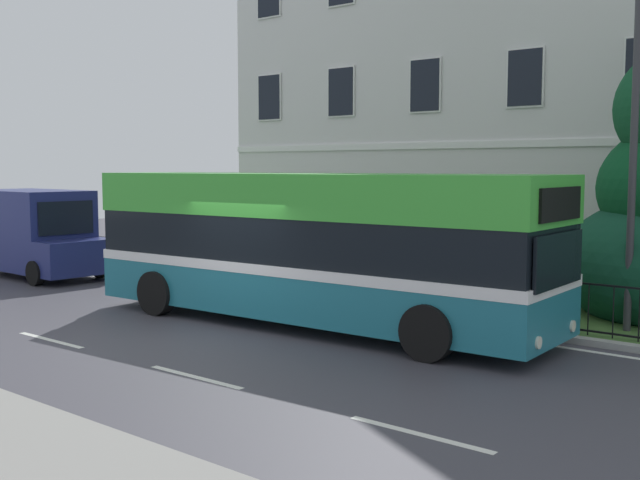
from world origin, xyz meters
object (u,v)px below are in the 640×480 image
object	(u,v)px
white_panel_van	(36,232)
georgian_townhouse	(544,46)
street_lamp_post	(635,110)
single_decker_bus	(312,246)

from	to	relation	value
white_panel_van	georgian_townhouse	bearing A→B (deg)	55.15
georgian_townhouse	street_lamp_post	size ratio (longest dim) A/B	2.70
georgian_townhouse	white_panel_van	bearing A→B (deg)	-127.21
georgian_townhouse	white_panel_van	xyz separation A→B (m)	(-9.92, -13.07, -5.97)
georgian_townhouse	single_decker_bus	bearing A→B (deg)	-85.90
street_lamp_post	georgian_townhouse	bearing A→B (deg)	120.90
white_panel_van	street_lamp_post	world-z (taller)	street_lamp_post
single_decker_bus	street_lamp_post	size ratio (longest dim) A/B	1.41
georgian_townhouse	street_lamp_post	distance (m)	12.61
single_decker_bus	white_panel_van	size ratio (longest dim) A/B	2.08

